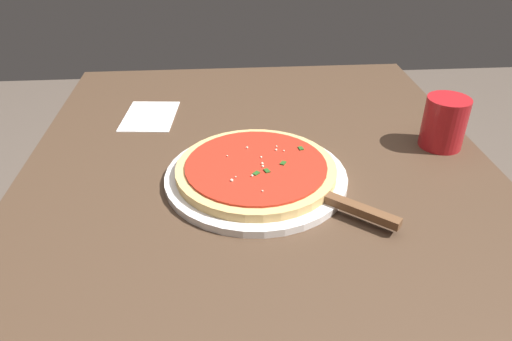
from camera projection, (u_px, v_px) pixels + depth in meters
The scene contains 6 objects.
restaurant_table at pixel (261, 228), 0.92m from camera, with size 1.12×0.88×0.75m.
serving_plate at pixel (256, 177), 0.84m from camera, with size 0.32×0.32×0.01m, color white.
pizza at pixel (256, 169), 0.83m from camera, with size 0.28×0.28×0.02m.
pizza_server at pixel (337, 202), 0.75m from camera, with size 0.18×0.20×0.01m.
cup_tall_drink at pixel (444, 123), 0.92m from camera, with size 0.08×0.08×0.10m, color #B2191E.
napkin_folded_right at pixel (150, 116), 1.06m from camera, with size 0.16×0.11×0.00m, color white.
Camera 1 is at (0.72, -0.06, 1.21)m, focal length 33.03 mm.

